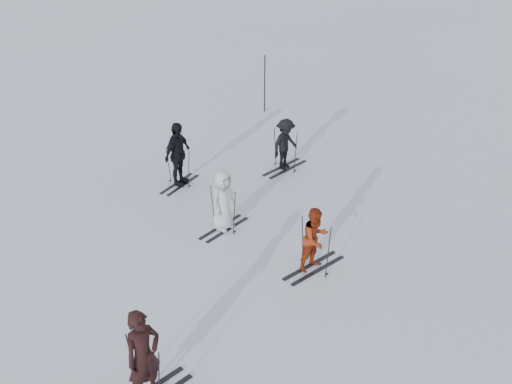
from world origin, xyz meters
TOP-DOWN VIEW (x-y plane):
  - ground at (0.00, 0.00)m, footprint 120.00×120.00m
  - skier_near_dark at (1.72, -4.85)m, footprint 0.54×0.72m
  - skier_red at (2.20, 0.14)m, footprint 0.75×0.87m
  - skier_grey at (-0.62, 0.42)m, footprint 0.57×0.82m
  - skier_uphill_left at (-3.28, 1.75)m, footprint 0.59×1.17m
  - skier_uphill_far at (-1.27, 4.52)m, footprint 0.73×1.12m
  - skis_near_dark at (1.72, -4.85)m, footprint 1.87×1.22m
  - skis_red at (2.20, 0.14)m, footprint 1.94×1.34m
  - skis_grey at (-0.62, 0.42)m, footprint 1.70×0.99m
  - skis_uphill_left at (-3.28, 1.75)m, footprint 1.71×1.03m
  - skis_uphill_far at (-1.27, 4.52)m, footprint 1.94×1.20m
  - piste_marker at (-4.86, 8.80)m, footprint 0.06×0.06m

SIDE VIEW (x-z plane):
  - ground at x=0.00m, z-range 0.00..0.00m
  - skis_uphill_left at x=-3.28m, z-range 0.00..1.19m
  - skis_grey at x=-0.62m, z-range 0.00..1.20m
  - skis_near_dark at x=1.72m, z-range 0.00..1.26m
  - skis_red at x=2.20m, z-range 0.00..1.29m
  - skis_uphill_far at x=-1.27m, z-range 0.00..1.34m
  - skier_red at x=2.20m, z-range 0.00..1.54m
  - skier_grey at x=-0.62m, z-range 0.00..1.61m
  - skier_uphill_far at x=-1.27m, z-range 0.00..1.62m
  - skier_near_dark at x=1.72m, z-range 0.00..1.79m
  - skier_uphill_left at x=-3.28m, z-range 0.00..1.93m
  - piste_marker at x=-4.86m, z-range 0.00..2.28m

